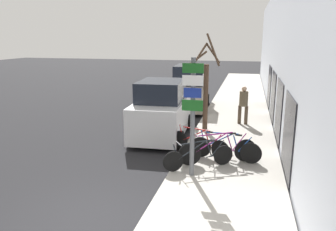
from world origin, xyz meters
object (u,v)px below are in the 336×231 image
(signpost, at_px, (193,113))
(street_tree, at_px, (206,89))
(bicycle_0, at_px, (199,156))
(bicycle_1, at_px, (218,150))
(parked_car_0, at_px, (162,111))
(pedestrian_near, at_px, (243,102))
(bicycle_2, at_px, (225,148))
(parked_car_1, at_px, (190,90))
(bicycle_3, at_px, (199,143))

(signpost, relative_size, street_tree, 0.83)
(street_tree, bearing_deg, bicycle_0, -85.09)
(bicycle_1, relative_size, parked_car_0, 0.53)
(parked_car_0, bearing_deg, pedestrian_near, 32.06)
(signpost, height_order, street_tree, street_tree)
(bicycle_0, xyz_separation_m, parked_car_0, (-2.00, 3.32, 0.53))
(signpost, relative_size, bicycle_2, 1.47)
(bicycle_2, bearing_deg, parked_car_1, 25.67)
(bicycle_0, distance_m, street_tree, 4.23)
(bicycle_1, distance_m, bicycle_2, 0.38)
(signpost, distance_m, bicycle_3, 2.20)
(signpost, xyz_separation_m, parked_car_0, (-1.88, 3.87, -0.90))
(bicycle_2, bearing_deg, bicycle_0, 148.25)
(bicycle_3, distance_m, parked_car_1, 7.77)
(bicycle_0, xyz_separation_m, pedestrian_near, (1.14, 5.52, 0.61))
(bicycle_2, height_order, street_tree, street_tree)
(bicycle_1, bearing_deg, parked_car_0, 17.10)
(parked_car_1, bearing_deg, pedestrian_near, -50.46)
(bicycle_2, xyz_separation_m, parked_car_0, (-2.70, 2.47, 0.51))
(bicycle_2, xyz_separation_m, bicycle_3, (-0.87, 0.28, -0.00))
(pedestrian_near, bearing_deg, parked_car_1, -35.44)
(bicycle_0, height_order, pedestrian_near, pedestrian_near)
(bicycle_3, bearing_deg, bicycle_0, -145.28)
(parked_car_0, height_order, street_tree, street_tree)
(bicycle_1, xyz_separation_m, parked_car_0, (-2.51, 2.79, 0.48))
(parked_car_0, bearing_deg, bicycle_3, -52.99)
(bicycle_1, height_order, bicycle_2, bicycle_1)
(parked_car_0, xyz_separation_m, pedestrian_near, (3.14, 2.20, 0.08))
(parked_car_0, bearing_deg, signpost, -67.10)
(signpost, relative_size, pedestrian_near, 1.93)
(bicycle_0, relative_size, pedestrian_near, 1.12)
(signpost, distance_m, parked_car_1, 9.45)
(bicycle_0, height_order, street_tree, street_tree)
(parked_car_1, bearing_deg, signpost, -82.89)
(bicycle_0, xyz_separation_m, parked_car_1, (-1.82, 8.70, 0.58))
(parked_car_0, distance_m, pedestrian_near, 3.83)
(pedestrian_near, bearing_deg, bicycle_1, 94.61)
(parked_car_0, xyz_separation_m, parked_car_1, (0.18, 5.39, 0.05))
(parked_car_0, relative_size, pedestrian_near, 2.54)
(bicycle_2, bearing_deg, pedestrian_near, 2.60)
(signpost, distance_m, parked_car_0, 4.40)
(bicycle_0, height_order, bicycle_2, bicycle_2)
(signpost, height_order, bicycle_2, signpost)
(bicycle_0, relative_size, bicycle_1, 0.83)
(bicycle_1, bearing_deg, bicycle_0, 111.00)
(signpost, relative_size, bicycle_1, 1.44)
(bicycle_0, distance_m, bicycle_3, 1.14)
(bicycle_0, height_order, parked_car_1, parked_car_1)
(bicycle_0, bearing_deg, parked_car_0, -1.37)
(parked_car_0, bearing_deg, bicycle_2, -45.40)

